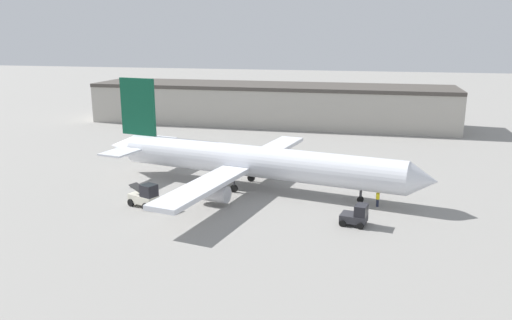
# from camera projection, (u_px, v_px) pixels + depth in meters

# --- Properties ---
(ground_plane) EXTENTS (400.00, 400.00, 0.00)m
(ground_plane) POSITION_uv_depth(u_px,v_px,m) (256.00, 188.00, 59.50)
(ground_plane) COLOR gray
(terminal_building) EXTENTS (72.51, 14.24, 8.02)m
(terminal_building) POSITION_uv_depth(u_px,v_px,m) (270.00, 104.00, 101.75)
(terminal_building) COLOR #ADA89E
(terminal_building) RESTS_ON ground_plane
(airplane) EXTENTS (41.66, 34.52, 12.47)m
(airplane) POSITION_uv_depth(u_px,v_px,m) (248.00, 161.00, 59.12)
(airplane) COLOR silver
(airplane) RESTS_ON ground_plane
(ground_crew_worker) EXTENTS (0.38, 0.38, 1.74)m
(ground_crew_worker) POSITION_uv_depth(u_px,v_px,m) (378.00, 198.00, 53.02)
(ground_crew_worker) COLOR #1E2338
(ground_crew_worker) RESTS_ON ground_plane
(baggage_tug) EXTENTS (2.75, 2.51, 2.11)m
(baggage_tug) POSITION_uv_depth(u_px,v_px,m) (356.00, 216.00, 47.88)
(baggage_tug) COLOR #2D2D33
(baggage_tug) RESTS_ON ground_plane
(belt_loader_truck) EXTENTS (3.63, 2.88, 2.58)m
(belt_loader_truck) POSITION_uv_depth(u_px,v_px,m) (145.00, 196.00, 52.89)
(belt_loader_truck) COLOR beige
(belt_loader_truck) RESTS_ON ground_plane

